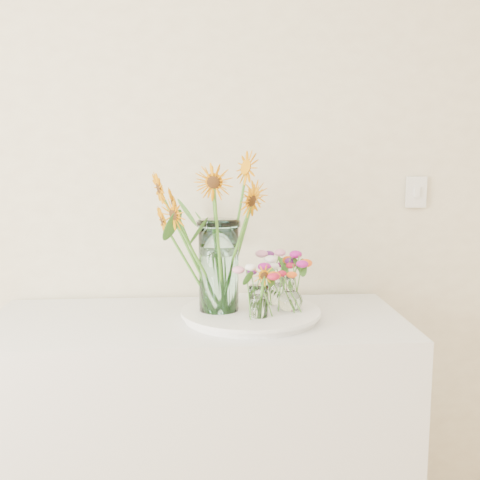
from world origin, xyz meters
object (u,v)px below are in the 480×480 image
at_px(mason_jar, 219,266).
at_px(small_vase_c, 276,290).
at_px(tray, 251,315).
at_px(counter, 199,443).
at_px(small_vase_b, 290,294).
at_px(small_vase_a, 259,302).

relative_size(mason_jar, small_vase_c, 2.85).
xyz_separation_m(tray, small_vase_c, (0.09, 0.08, 0.07)).
height_order(counter, tray, tray).
relative_size(small_vase_b, small_vase_c, 1.10).
relative_size(mason_jar, small_vase_a, 2.92).
xyz_separation_m(tray, mason_jar, (-0.11, 0.01, 0.17)).
relative_size(counter, small_vase_a, 13.15).
bearing_deg(tray, mason_jar, 175.64).
distance_m(tray, mason_jar, 0.20).
xyz_separation_m(mason_jar, small_vase_c, (0.20, 0.07, -0.10)).
xyz_separation_m(tray, small_vase_b, (0.13, -0.01, 0.07)).
distance_m(counter, small_vase_c, 0.60).
relative_size(tray, mason_jar, 1.44).
xyz_separation_m(counter, mason_jar, (0.07, -0.00, 0.63)).
distance_m(counter, tray, 0.50).
bearing_deg(small_vase_c, mason_jar, -160.82).
distance_m(small_vase_a, small_vase_c, 0.18).
distance_m(mason_jar, small_vase_a, 0.19).
height_order(tray, mason_jar, mason_jar).
height_order(tray, small_vase_a, small_vase_a).
xyz_separation_m(small_vase_a, small_vase_c, (0.08, 0.16, 0.00)).
height_order(mason_jar, small_vase_c, mason_jar).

